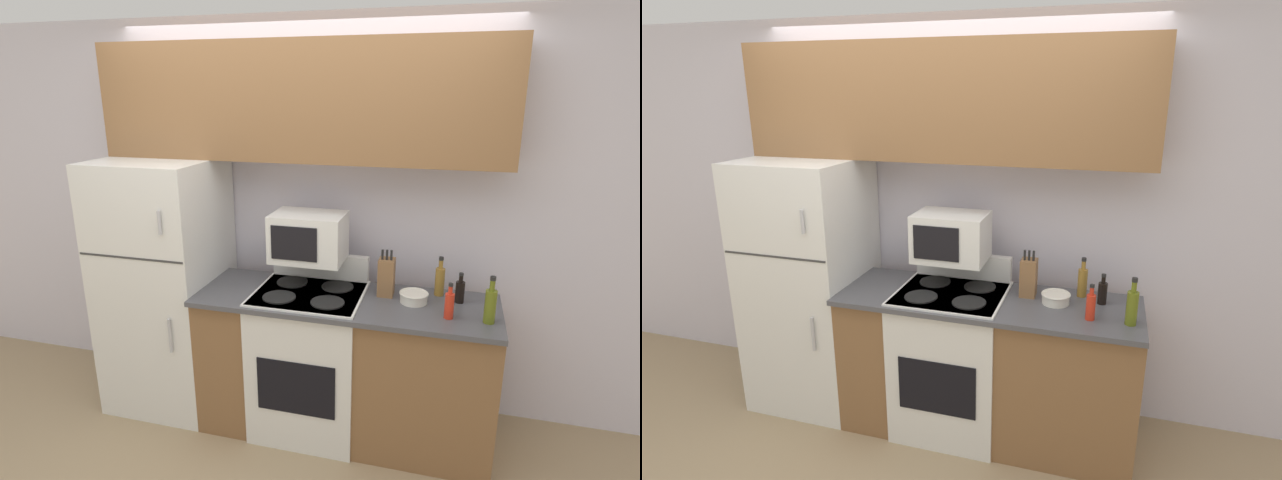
{
  "view_description": "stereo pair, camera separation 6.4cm",
  "coord_description": "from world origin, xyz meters",
  "views": [
    {
      "loc": [
        0.93,
        -2.4,
        2.1
      ],
      "look_at": [
        0.21,
        0.25,
        1.27
      ],
      "focal_mm": 28.0,
      "sensor_mm": 36.0,
      "label": 1
    },
    {
      "loc": [
        1.0,
        -2.38,
        2.1
      ],
      "look_at": [
        0.21,
        0.25,
        1.27
      ],
      "focal_mm": 28.0,
      "sensor_mm": 36.0,
      "label": 2
    }
  ],
  "objects": [
    {
      "name": "bottle_olive_oil",
      "position": [
        1.16,
        0.15,
        1.02
      ],
      "size": [
        0.06,
        0.06,
        0.26
      ],
      "color": "#5B6619",
      "rests_on": "lower_cabinets"
    },
    {
      "name": "bottle_hot_sauce",
      "position": [
        0.96,
        0.15,
        1.0
      ],
      "size": [
        0.05,
        0.05,
        0.2
      ],
      "color": "red",
      "rests_on": "lower_cabinets"
    },
    {
      "name": "refrigerator",
      "position": [
        -0.89,
        0.35,
        0.84
      ],
      "size": [
        0.72,
        0.72,
        1.68
      ],
      "color": "white",
      "rests_on": "ground_plane"
    },
    {
      "name": "bottle_soy_sauce",
      "position": [
        1.01,
        0.38,
        0.99
      ],
      "size": [
        0.05,
        0.05,
        0.18
      ],
      "color": "black",
      "rests_on": "lower_cabinets"
    },
    {
      "name": "ground_plane",
      "position": [
        0.0,
        0.0,
        0.0
      ],
      "size": [
        12.0,
        12.0,
        0.0
      ],
      "primitive_type": "plane",
      "color": "tan"
    },
    {
      "name": "microwave",
      "position": [
        0.1,
        0.39,
        1.24
      ],
      "size": [
        0.44,
        0.32,
        0.29
      ],
      "color": "white",
      "rests_on": "stove"
    },
    {
      "name": "stove",
      "position": [
        0.14,
        0.27,
        0.48
      ],
      "size": [
        0.65,
        0.59,
        1.09
      ],
      "color": "white",
      "rests_on": "ground_plane"
    },
    {
      "name": "knife_block",
      "position": [
        0.58,
        0.38,
        1.03
      ],
      "size": [
        0.09,
        0.11,
        0.29
      ],
      "color": "brown",
      "rests_on": "lower_cabinets"
    },
    {
      "name": "bowl",
      "position": [
        0.76,
        0.31,
        0.95
      ],
      "size": [
        0.17,
        0.17,
        0.06
      ],
      "color": "silver",
      "rests_on": "lower_cabinets"
    },
    {
      "name": "lower_cabinets",
      "position": [
        0.36,
        0.28,
        0.46
      ],
      "size": [
        1.77,
        0.6,
        0.92
      ],
      "color": "brown",
      "rests_on": "ground_plane"
    },
    {
      "name": "wall_back",
      "position": [
        0.0,
        0.73,
        1.27
      ],
      "size": [
        8.0,
        0.05,
        2.55
      ],
      "color": "silver",
      "rests_on": "ground_plane"
    },
    {
      "name": "upper_cabinets",
      "position": [
        0.0,
        0.54,
        2.03
      ],
      "size": [
        2.49,
        0.33,
        0.69
      ],
      "color": "brown",
      "rests_on": "refrigerator"
    },
    {
      "name": "bottle_vinegar",
      "position": [
        0.89,
        0.46,
        1.01
      ],
      "size": [
        0.06,
        0.06,
        0.24
      ],
      "color": "olive",
      "rests_on": "lower_cabinets"
    }
  ]
}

